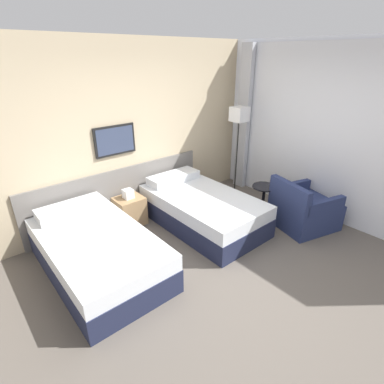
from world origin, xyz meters
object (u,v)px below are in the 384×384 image
Objects in this scene: nightstand at (130,210)px; armchair at (303,211)px; bed_near_door at (97,252)px; bed_near_window at (202,209)px; side_table at (264,195)px; floor_lamp at (239,121)px.

nightstand is 2.70m from armchair.
armchair reaches higher than nightstand.
armchair is (2.01, -1.79, 0.03)m from nightstand.
armchair is (2.88, -1.07, 0.00)m from bed_near_door.
armchair reaches higher than bed_near_window.
bed_near_door reaches higher than nightstand.
nightstand is at bearing 147.35° from side_table.
bed_near_window is at bearing 0.00° from bed_near_door.
side_table is at bearing -24.74° from bed_near_window.
bed_near_door is at bearing 180.00° from bed_near_window.
armchair is (-0.08, -1.49, -1.13)m from floor_lamp.
bed_near_door is 1.18× the size of floor_lamp.
bed_near_window is 3.72× the size of side_table.
bed_near_window is at bearing 62.79° from armchair.
bed_near_window is at bearing 155.26° from side_table.
floor_lamp is at bearing 8.09° from bed_near_door.
bed_near_door is at bearing -171.91° from floor_lamp.
side_table is (-0.27, -0.87, -1.03)m from floor_lamp.
armchair reaches higher than bed_near_door.
side_table is at bearing -107.40° from floor_lamp.
nightstand reaches higher than side_table.
bed_near_window reaches higher than nightstand.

